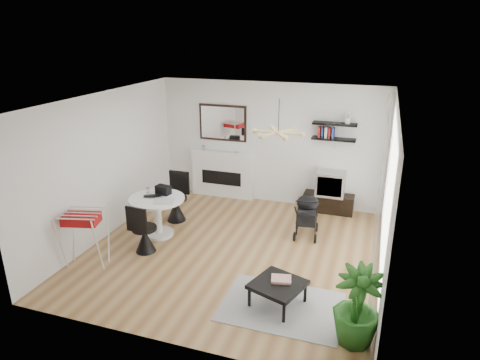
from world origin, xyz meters
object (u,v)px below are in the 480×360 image
(tv_console, at_px, (328,203))
(drying_rack, at_px, (85,237))
(coffee_table, at_px, (278,285))
(fireplace, at_px, (222,169))
(dining_table, at_px, (157,211))
(potted_plant, at_px, (357,306))
(crt_tv, at_px, (331,183))
(stroller, at_px, (307,217))

(tv_console, xyz_separation_m, drying_rack, (-3.54, -3.52, 0.31))
(drying_rack, relative_size, coffee_table, 1.14)
(fireplace, distance_m, dining_table, 2.33)
(fireplace, relative_size, coffee_table, 2.51)
(drying_rack, bearing_deg, coffee_table, -15.32)
(potted_plant, bearing_deg, dining_table, 153.77)
(potted_plant, bearing_deg, tv_console, 101.88)
(fireplace, distance_m, crt_tv, 2.51)
(stroller, bearing_deg, fireplace, 142.67)
(stroller, distance_m, coffee_table, 2.33)
(dining_table, height_order, potted_plant, potted_plant)
(crt_tv, bearing_deg, dining_table, -143.98)
(stroller, distance_m, potted_plant, 2.99)
(crt_tv, xyz_separation_m, coffee_table, (-0.27, -3.58, -0.34))
(crt_tv, relative_size, potted_plant, 0.56)
(fireplace, height_order, tv_console, fireplace)
(fireplace, xyz_separation_m, stroller, (2.23, -1.38, -0.31))
(drying_rack, height_order, potted_plant, potted_plant)
(fireplace, relative_size, crt_tv, 3.64)
(stroller, relative_size, coffee_table, 1.00)
(fireplace, distance_m, drying_rack, 3.79)
(fireplace, height_order, drying_rack, fireplace)
(drying_rack, xyz_separation_m, stroller, (3.28, 2.27, -0.14))
(dining_table, bearing_deg, potted_plant, -26.23)
(drying_rack, distance_m, potted_plant, 4.41)
(coffee_table, relative_size, potted_plant, 0.81)
(potted_plant, bearing_deg, stroller, 111.75)
(tv_console, bearing_deg, coffee_table, -94.09)
(tv_console, bearing_deg, stroller, -101.62)
(fireplace, xyz_separation_m, dining_table, (-0.46, -2.28, -0.18))
(fireplace, distance_m, potted_plant, 5.33)
(dining_table, bearing_deg, stroller, 18.57)
(drying_rack, distance_m, stroller, 3.99)
(crt_tv, height_order, dining_table, crt_tv)
(tv_console, height_order, stroller, stroller)
(drying_rack, bearing_deg, crt_tv, 30.47)
(tv_console, height_order, crt_tv, crt_tv)
(crt_tv, xyz_separation_m, stroller, (-0.28, -1.25, -0.29))
(dining_table, distance_m, drying_rack, 1.49)
(dining_table, relative_size, stroller, 1.21)
(fireplace, relative_size, drying_rack, 2.21)
(drying_rack, bearing_deg, tv_console, 30.65)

